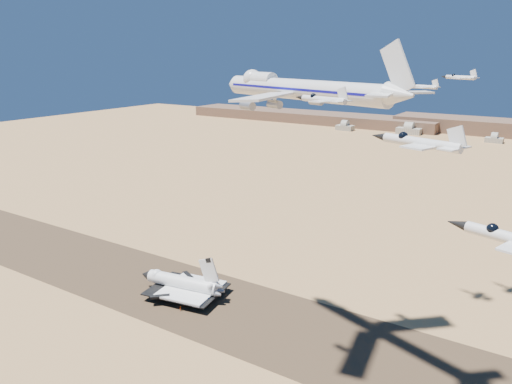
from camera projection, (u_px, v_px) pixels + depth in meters
The scene contains 12 objects.
ground at pixel (205, 302), 204.53m from camera, with size 1200.00×1200.00×0.00m, color tan.
runway at pixel (205, 302), 204.52m from camera, with size 600.00×50.00×0.06m, color #4A3725.
hangars at pixel (404, 130), 623.37m from camera, with size 200.50×29.50×30.00m.
shuttle at pixel (182, 284), 208.90m from camera, with size 39.35×28.19×19.35m.
carrier_747 at pixel (296, 89), 151.55m from camera, with size 76.43×56.62×19.25m.
crew_a at pixel (184, 304), 200.81m from camera, with size 0.57×0.37×1.55m, color #CC3B0C.
crew_b at pixel (181, 309), 197.10m from camera, with size 0.88×0.51×1.81m, color #CC3B0C.
crew_c at pixel (184, 304), 200.99m from camera, with size 1.04×0.53×1.77m, color #CC3B0C.
chase_jet_a at pixel (322, 99), 98.21m from camera, with size 13.56×7.89×3.45m.
chase_jet_b at pixel (419, 142), 71.33m from camera, with size 15.17×8.87×3.87m.
chase_jet_d at pixel (421, 87), 180.52m from camera, with size 14.38×8.29×3.65m.
chase_jet_e at pixel (460, 77), 184.78m from camera, with size 14.93×9.72×3.92m.
Camera 1 is at (117.98, -143.75, 98.59)m, focal length 35.00 mm.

